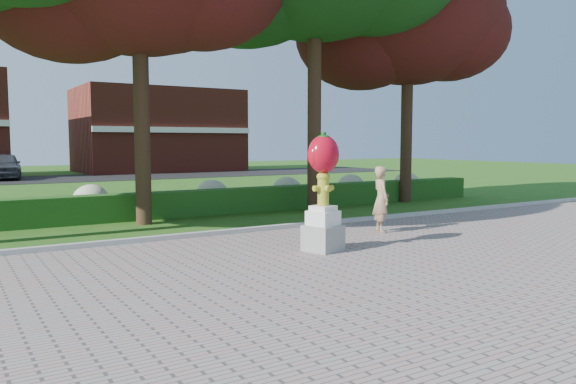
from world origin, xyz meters
The scene contains 11 objects.
ground centered at (0.00, 0.00, 0.00)m, with size 100.00×100.00×0.00m, color #245515.
walkway centered at (0.00, -4.00, 0.02)m, with size 40.00×14.00×0.04m, color gray.
curb centered at (0.00, 3.00, 0.07)m, with size 40.00×0.18×0.15m, color #ADADA5.
lawn_hedge centered at (0.00, 7.00, 0.40)m, with size 24.00×0.70×0.80m, color #194513.
hydrangea_row centered at (0.57, 8.00, 0.55)m, with size 20.10×1.10×0.99m.
street centered at (0.00, 28.00, 0.01)m, with size 50.00×8.00×0.02m, color black.
building_right centered at (8.00, 34.00, 3.20)m, with size 12.00×8.00×6.40m, color maroon.
tree_far_right centered at (8.40, 6.58, 6.97)m, with size 7.88×6.72×10.21m.
hydrant_sculpture centered at (-0.07, -0.03, 1.36)m, with size 0.83×0.83×2.49m.
woman centered at (2.61, 1.20, 0.88)m, with size 0.61×0.40×1.68m, color #A4805E.
parked_car centered at (-3.54, 29.15, 0.85)m, with size 1.95×4.85×1.65m, color #46484F.
Camera 1 is at (-6.85, -9.56, 2.33)m, focal length 35.00 mm.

